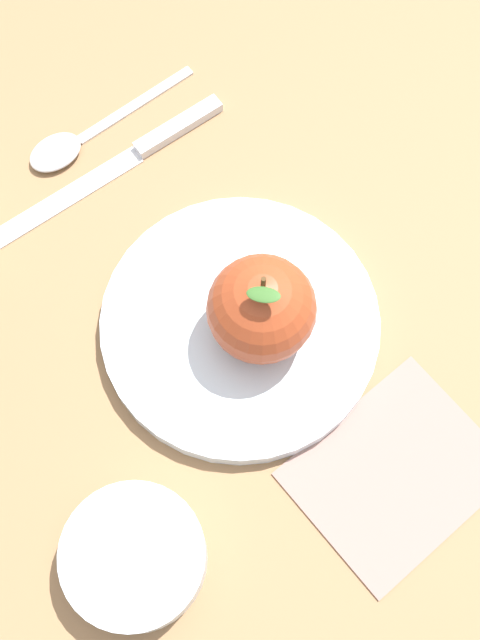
# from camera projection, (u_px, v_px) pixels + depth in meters

# --- Properties ---
(ground_plane) EXTENTS (2.40, 2.40, 0.00)m
(ground_plane) POSITION_uv_depth(u_px,v_px,m) (226.00, 296.00, 0.67)
(ground_plane) COLOR olive
(dinner_plate) EXTENTS (0.22, 0.22, 0.02)m
(dinner_plate) POSITION_uv_depth(u_px,v_px,m) (240.00, 324.00, 0.65)
(dinner_plate) COLOR silver
(dinner_plate) RESTS_ON ground_plane
(apple) EXTENTS (0.08, 0.08, 0.10)m
(apple) POSITION_uv_depth(u_px,v_px,m) (262.00, 309.00, 0.60)
(apple) COLOR #9E3D1E
(apple) RESTS_ON dinner_plate
(side_bowl) EXTENTS (0.10, 0.10, 0.04)m
(side_bowl) POSITION_uv_depth(u_px,v_px,m) (134.00, 556.00, 0.57)
(side_bowl) COLOR silver
(side_bowl) RESTS_ON ground_plane
(knife) EXTENTS (0.15, 0.20, 0.01)m
(knife) POSITION_uv_depth(u_px,v_px,m) (129.00, 157.00, 0.71)
(knife) COLOR silver
(knife) RESTS_ON ground_plane
(spoon) EXTENTS (0.12, 0.15, 0.01)m
(spoon) POSITION_uv_depth(u_px,v_px,m) (73.00, 141.00, 0.71)
(spoon) COLOR silver
(spoon) RESTS_ON ground_plane
(linen_napkin) EXTENTS (0.18, 0.19, 0.00)m
(linen_napkin) POSITION_uv_depth(u_px,v_px,m) (396.00, 472.00, 0.61)
(linen_napkin) COLOR gray
(linen_napkin) RESTS_ON ground_plane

